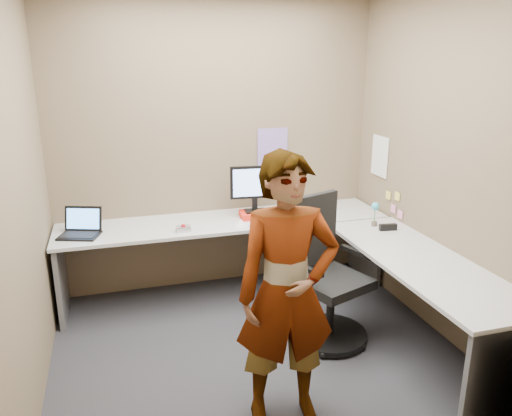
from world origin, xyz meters
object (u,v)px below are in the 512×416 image
object	(u,v)px
person	(287,292)
office_chair	(325,283)
monitor	(255,185)
desk	(293,253)

from	to	relation	value
person	office_chair	bearing A→B (deg)	57.59
monitor	office_chair	bearing A→B (deg)	-67.84
desk	office_chair	bearing A→B (deg)	-69.19
desk	monitor	size ratio (longest dim) A/B	6.65
office_chair	monitor	bearing A→B (deg)	86.43
desk	office_chair	size ratio (longest dim) A/B	2.66
desk	office_chair	distance (m)	0.41
monitor	office_chair	size ratio (longest dim) A/B	0.40
monitor	office_chair	world-z (taller)	monitor
monitor	person	world-z (taller)	person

